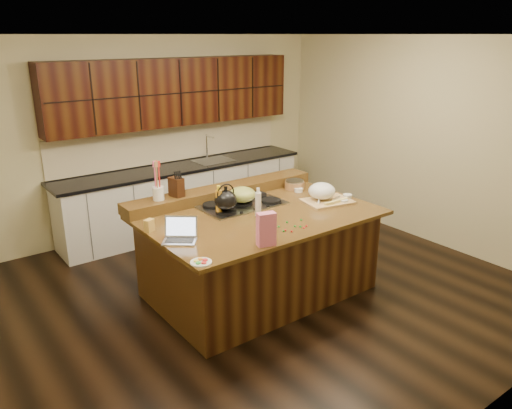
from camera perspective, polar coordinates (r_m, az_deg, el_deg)
room at (r=5.11m, az=0.34°, el=3.57°), size 5.52×5.02×2.72m
island at (r=5.41m, az=0.32°, el=-5.51°), size 2.40×1.60×0.92m
back_ledge at (r=5.77m, az=-3.86°, el=1.49°), size 2.40×0.30×0.12m
cooktop at (r=5.46m, az=-1.57°, el=0.04°), size 0.92×0.52×0.05m
back_counter at (r=7.18m, az=-8.51°, el=4.85°), size 3.70×0.66×2.40m
kettle at (r=5.16m, az=-3.47°, el=0.46°), size 0.31×0.31×0.21m
green_bowl at (r=5.43m, az=-1.58°, el=1.15°), size 0.37×0.37×0.16m
laptop at (r=4.60m, az=-8.65°, el=-3.38°), size 0.38×0.37×0.21m
oil_bottle at (r=5.15m, az=-4.26°, el=0.18°), size 0.07×0.07×0.27m
vinegar_bottle at (r=5.12m, az=0.24°, el=0.03°), size 0.07×0.07×0.25m
wooden_tray at (r=5.63m, az=7.69°, el=1.28°), size 0.58×0.47×0.21m
ramekin_a at (r=5.61m, az=9.98°, el=0.33°), size 0.13×0.13×0.04m
ramekin_b at (r=5.80m, az=10.40°, el=0.94°), size 0.12×0.12×0.04m
ramekin_c at (r=5.96m, az=4.88°, el=1.67°), size 0.13×0.13×0.04m
strainer_bowl at (r=6.06m, az=4.43°, el=2.21°), size 0.31×0.31×0.09m
kitchen_timer at (r=5.54m, az=7.19°, el=0.36°), size 0.08×0.08×0.07m
pink_bag at (r=4.40m, az=1.18°, el=-2.84°), size 0.18×0.13×0.30m
candy_plate at (r=4.15m, az=-6.30°, el=-6.58°), size 0.21×0.21×0.01m
package_box at (r=4.83m, az=-12.10°, el=-2.37°), size 0.11×0.09×0.12m
utensil_crock at (r=5.36m, az=-11.10°, el=1.26°), size 0.13×0.13×0.14m
knife_block at (r=5.44m, az=-9.09°, el=2.00°), size 0.13×0.18×0.20m
gumdrop_0 at (r=4.84m, az=5.50°, el=-2.66°), size 0.02×0.02×0.02m
gumdrop_1 at (r=4.87m, az=4.47°, el=-2.49°), size 0.02×0.02×0.02m
gumdrop_2 at (r=4.83m, az=2.14°, el=-2.62°), size 0.02×0.02×0.02m
gumdrop_3 at (r=5.04m, az=5.18°, el=-1.76°), size 0.02×0.02×0.02m
gumdrop_4 at (r=4.86m, az=1.76°, el=-2.50°), size 0.02×0.02×0.02m
gumdrop_5 at (r=4.75m, az=3.18°, el=-3.04°), size 0.02×0.02×0.02m
gumdrop_6 at (r=4.74m, az=4.10°, el=-3.09°), size 0.02×0.02×0.02m
gumdrop_7 at (r=4.97m, az=3.56°, el=-2.03°), size 0.02×0.02×0.02m
gumdrop_8 at (r=4.77m, az=3.37°, el=-2.95°), size 0.02×0.02×0.02m
gumdrop_9 at (r=4.85m, az=2.62°, el=-2.54°), size 0.02×0.02×0.02m
gumdrop_10 at (r=4.89m, az=5.79°, el=-2.45°), size 0.02×0.02×0.02m
gumdrop_11 at (r=4.87m, az=5.08°, el=-2.53°), size 0.02×0.02×0.02m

